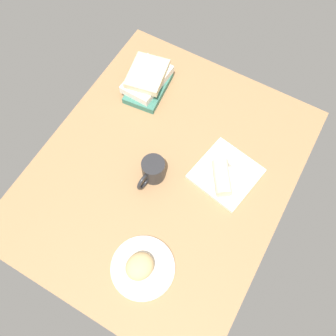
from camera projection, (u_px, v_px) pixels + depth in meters
dining_table at (163, 173)px, 136.03cm from camera, size 110.00×90.00×4.00cm
round_plate at (143, 268)px, 119.00cm from camera, size 21.21×21.21×1.40cm
scone_pastry at (140, 266)px, 115.96cm from camera, size 11.64×11.00×5.25cm
square_plate at (226, 174)px, 132.89cm from camera, size 24.70×24.70×1.60cm
sauce_cup at (234, 161)px, 132.49cm from camera, size 4.61×4.61×2.66cm
breakfast_wrap at (222, 178)px, 128.25cm from camera, size 13.94×11.91×5.76cm
book_stack at (148, 81)px, 145.90cm from camera, size 22.65×17.40×9.16cm
coffee_mug at (153, 170)px, 129.04cm from camera, size 13.38×8.38×9.46cm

